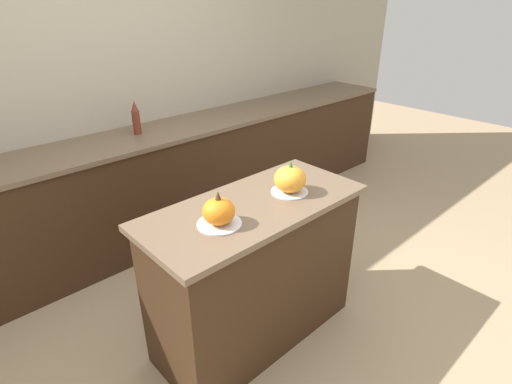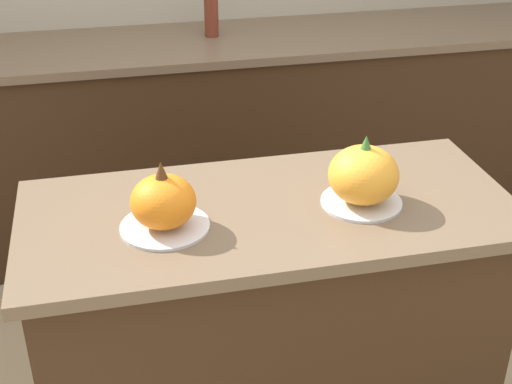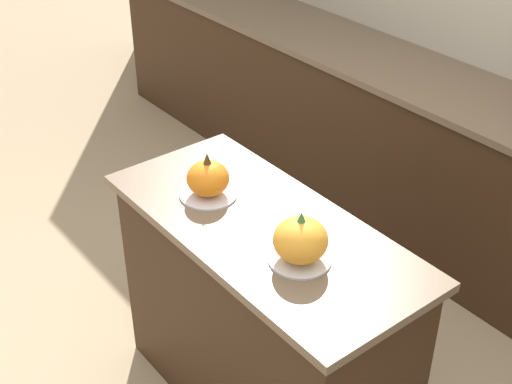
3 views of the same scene
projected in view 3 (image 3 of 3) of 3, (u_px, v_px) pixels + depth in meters
kitchen_island at (262, 320)px, 2.76m from camera, size 1.28×0.58×0.92m
back_counter at (489, 195)px, 3.50m from camera, size 6.00×0.60×0.94m
pumpkin_cake_left at (208, 180)px, 2.64m from camera, size 0.22×0.22×0.18m
pumpkin_cake_right at (300, 241)px, 2.30m from camera, size 0.21×0.21×0.19m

